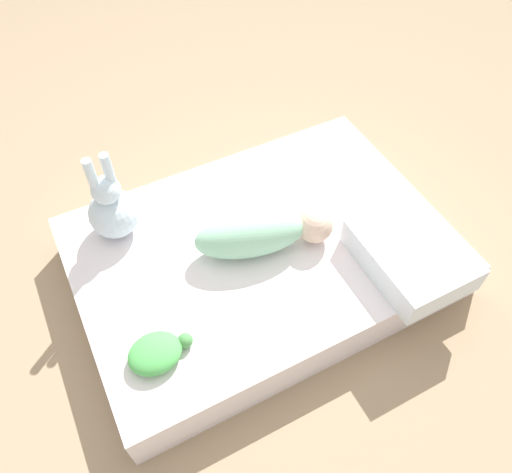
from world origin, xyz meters
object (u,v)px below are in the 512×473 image
(turtle_plush, at_px, (157,352))
(bunny_plush, at_px, (112,209))
(pillow, at_px, (410,255))
(swaddled_baby, at_px, (262,233))

(turtle_plush, bearing_deg, bunny_plush, 85.06)
(bunny_plush, relative_size, turtle_plush, 1.75)
(pillow, relative_size, turtle_plush, 1.91)
(pillow, xyz_separation_m, turtle_plush, (-0.88, 0.07, -0.02))
(swaddled_baby, bearing_deg, turtle_plush, -139.48)
(pillow, height_order, bunny_plush, bunny_plush)
(bunny_plush, height_order, turtle_plush, bunny_plush)
(pillow, bearing_deg, swaddled_baby, 144.22)
(bunny_plush, bearing_deg, turtle_plush, -94.94)
(swaddled_baby, distance_m, pillow, 0.51)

